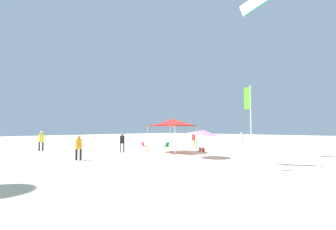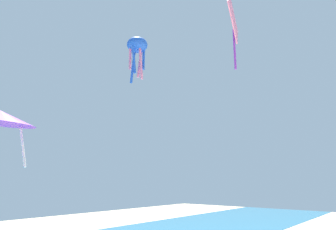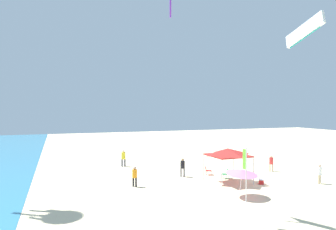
{
  "view_description": "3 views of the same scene",
  "coord_description": "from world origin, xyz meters",
  "px_view_note": "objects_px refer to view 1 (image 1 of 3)",
  "views": [
    {
      "loc": [
        -12.19,
        19.23,
        2.12
      ],
      "look_at": [
        1.24,
        4.19,
        3.24
      ],
      "focal_mm": 25.48,
      "sensor_mm": 36.0,
      "label": 1
    },
    {
      "loc": [
        -16.18,
        4.12,
        6.66
      ],
      "look_at": [
        -2.23,
        15.51,
        10.69
      ],
      "focal_mm": 31.71,
      "sensor_mm": 36.0,
      "label": 2
    },
    {
      "loc": [
        -21.22,
        17.32,
        6.38
      ],
      "look_at": [
        -2.23,
        10.31,
        5.96
      ],
      "focal_mm": 32.36,
      "sensor_mm": 36.0,
      "label": 3
    }
  ],
  "objects_px": {
    "canopy_tent": "(172,123)",
    "person_by_tent": "(41,139)",
    "folding_chair_facing_ocean": "(145,145)",
    "beach_umbrella": "(203,132)",
    "banner_flag": "(250,119)",
    "person_beachcomber": "(241,140)",
    "person_kite_handler": "(79,146)",
    "person_far_stroller": "(122,141)",
    "cooler_box": "(202,149)",
    "person_near_umbrella": "(193,138)",
    "folding_chair_left_of_tent": "(166,146)"
  },
  "relations": [
    {
      "from": "cooler_box",
      "to": "person_near_umbrella",
      "type": "relative_size",
      "value": 0.45
    },
    {
      "from": "person_far_stroller",
      "to": "beach_umbrella",
      "type": "bearing_deg",
      "value": 119.18
    },
    {
      "from": "folding_chair_left_of_tent",
      "to": "banner_flag",
      "type": "relative_size",
      "value": 0.19
    },
    {
      "from": "cooler_box",
      "to": "person_far_stroller",
      "type": "relative_size",
      "value": 0.43
    },
    {
      "from": "folding_chair_left_of_tent",
      "to": "person_beachcomber",
      "type": "bearing_deg",
      "value": 62.74
    },
    {
      "from": "person_kite_handler",
      "to": "person_far_stroller",
      "type": "height_order",
      "value": "person_far_stroller"
    },
    {
      "from": "folding_chair_facing_ocean",
      "to": "beach_umbrella",
      "type": "bearing_deg",
      "value": -169.83
    },
    {
      "from": "folding_chair_facing_ocean",
      "to": "person_near_umbrella",
      "type": "relative_size",
      "value": 0.49
    },
    {
      "from": "person_kite_handler",
      "to": "person_near_umbrella",
      "type": "distance_m",
      "value": 14.56
    },
    {
      "from": "folding_chair_facing_ocean",
      "to": "banner_flag",
      "type": "xyz_separation_m",
      "value": [
        -12.04,
        4.02,
        2.08
      ]
    },
    {
      "from": "person_by_tent",
      "to": "canopy_tent",
      "type": "bearing_deg",
      "value": 117.91
    },
    {
      "from": "person_near_umbrella",
      "to": "beach_umbrella",
      "type": "bearing_deg",
      "value": 49.63
    },
    {
      "from": "folding_chair_facing_ocean",
      "to": "person_by_tent",
      "type": "distance_m",
      "value": 9.74
    },
    {
      "from": "person_kite_handler",
      "to": "person_beachcomber",
      "type": "bearing_deg",
      "value": -140.64
    },
    {
      "from": "canopy_tent",
      "to": "person_by_tent",
      "type": "xyz_separation_m",
      "value": [
        10.28,
        6.98,
        -1.54
      ]
    },
    {
      "from": "banner_flag",
      "to": "folding_chair_facing_ocean",
      "type": "bearing_deg",
      "value": -18.46
    },
    {
      "from": "banner_flag",
      "to": "person_by_tent",
      "type": "height_order",
      "value": "banner_flag"
    },
    {
      "from": "beach_umbrella",
      "to": "banner_flag",
      "type": "bearing_deg",
      "value": 148.07
    },
    {
      "from": "folding_chair_facing_ocean",
      "to": "person_beachcomber",
      "type": "distance_m",
      "value": 9.71
    },
    {
      "from": "beach_umbrella",
      "to": "person_kite_handler",
      "type": "bearing_deg",
      "value": 50.27
    },
    {
      "from": "banner_flag",
      "to": "person_kite_handler",
      "type": "height_order",
      "value": "banner_flag"
    },
    {
      "from": "banner_flag",
      "to": "person_beachcomber",
      "type": "height_order",
      "value": "banner_flag"
    },
    {
      "from": "folding_chair_left_of_tent",
      "to": "person_beachcomber",
      "type": "distance_m",
      "value": 7.83
    },
    {
      "from": "canopy_tent",
      "to": "person_by_tent",
      "type": "height_order",
      "value": "canopy_tent"
    },
    {
      "from": "folding_chair_facing_ocean",
      "to": "person_kite_handler",
      "type": "relative_size",
      "value": 0.49
    },
    {
      "from": "canopy_tent",
      "to": "folding_chair_left_of_tent",
      "type": "bearing_deg",
      "value": -25.17
    },
    {
      "from": "canopy_tent",
      "to": "folding_chair_facing_ocean",
      "type": "xyz_separation_m",
      "value": [
        3.27,
        0.25,
        -2.14
      ]
    },
    {
      "from": "canopy_tent",
      "to": "person_beachcomber",
      "type": "height_order",
      "value": "canopy_tent"
    },
    {
      "from": "folding_chair_facing_ocean",
      "to": "folding_chair_left_of_tent",
      "type": "height_order",
      "value": "same"
    },
    {
      "from": "banner_flag",
      "to": "person_kite_handler",
      "type": "distance_m",
      "value": 10.87
    },
    {
      "from": "person_beachcomber",
      "to": "person_far_stroller",
      "type": "xyz_separation_m",
      "value": [
        6.5,
        9.87,
        0.03
      ]
    },
    {
      "from": "folding_chair_left_of_tent",
      "to": "person_by_tent",
      "type": "distance_m",
      "value": 11.75
    },
    {
      "from": "banner_flag",
      "to": "person_by_tent",
      "type": "xyz_separation_m",
      "value": [
        19.05,
        2.71,
        -1.48
      ]
    },
    {
      "from": "cooler_box",
      "to": "person_by_tent",
      "type": "distance_m",
      "value": 15.03
    },
    {
      "from": "folding_chair_facing_ocean",
      "to": "person_kite_handler",
      "type": "height_order",
      "value": "person_kite_handler"
    },
    {
      "from": "folding_chair_facing_ocean",
      "to": "person_far_stroller",
      "type": "relative_size",
      "value": 0.47
    },
    {
      "from": "folding_chair_left_of_tent",
      "to": "person_near_umbrella",
      "type": "relative_size",
      "value": 0.49
    },
    {
      "from": "person_kite_handler",
      "to": "folding_chair_facing_ocean",
      "type": "bearing_deg",
      "value": -110.05
    },
    {
      "from": "beach_umbrella",
      "to": "folding_chair_facing_ocean",
      "type": "bearing_deg",
      "value": -8.62
    },
    {
      "from": "beach_umbrella",
      "to": "cooler_box",
      "type": "bearing_deg",
      "value": -54.58
    },
    {
      "from": "banner_flag",
      "to": "person_by_tent",
      "type": "bearing_deg",
      "value": 8.1
    },
    {
      "from": "banner_flag",
      "to": "person_far_stroller",
      "type": "bearing_deg",
      "value": -6.83
    },
    {
      "from": "banner_flag",
      "to": "person_far_stroller",
      "type": "distance_m",
      "value": 12.35
    },
    {
      "from": "person_by_tent",
      "to": "beach_umbrella",
      "type": "bearing_deg",
      "value": 105.02
    },
    {
      "from": "folding_chair_left_of_tent",
      "to": "person_kite_handler",
      "type": "height_order",
      "value": "person_kite_handler"
    },
    {
      "from": "canopy_tent",
      "to": "person_far_stroller",
      "type": "distance_m",
      "value": 4.7
    },
    {
      "from": "cooler_box",
      "to": "person_kite_handler",
      "type": "distance_m",
      "value": 10.71
    },
    {
      "from": "cooler_box",
      "to": "folding_chair_left_of_tent",
      "type": "bearing_deg",
      "value": 31.57
    },
    {
      "from": "beach_umbrella",
      "to": "person_far_stroller",
      "type": "bearing_deg",
      "value": 10.86
    },
    {
      "from": "person_beachcomber",
      "to": "person_by_tent",
      "type": "xyz_separation_m",
      "value": [
        13.38,
        14.04,
        0.09
      ]
    }
  ]
}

